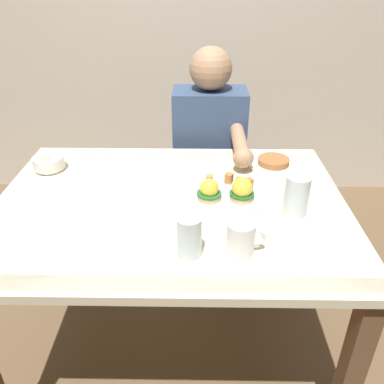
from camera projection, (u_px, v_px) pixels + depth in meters
ground_plane at (175, 347)px, 1.73m from camera, size 6.00×6.00×0.00m
dining_table at (171, 228)px, 1.41m from camera, size 1.20×0.90×0.74m
eggs_benedict_plate at (227, 194)px, 1.35m from camera, size 0.27×0.27×0.09m
fruit_bowl at (49, 163)px, 1.55m from camera, size 0.12×0.12×0.06m
coffee_mug at (241, 237)px, 1.10m from camera, size 0.11×0.08×0.09m
fork at (165, 229)px, 1.22m from camera, size 0.15×0.06×0.00m
water_glass_near at (296, 197)px, 1.27m from camera, size 0.08×0.08×0.13m
water_glass_far at (189, 238)px, 1.09m from camera, size 0.07×0.07×0.12m
side_plate at (273, 164)px, 1.59m from camera, size 0.20×0.20×0.04m
diner_person at (210, 153)px, 1.92m from camera, size 0.34×0.54×1.14m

